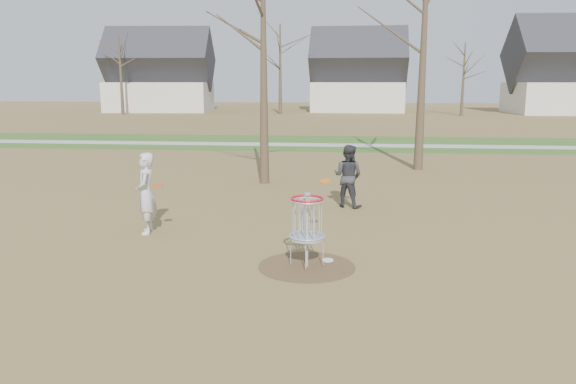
# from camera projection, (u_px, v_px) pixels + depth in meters

# --- Properties ---
(ground) EXTENTS (160.00, 160.00, 0.00)m
(ground) POSITION_uv_depth(u_px,v_px,m) (307.00, 267.00, 10.35)
(ground) COLOR brown
(ground) RESTS_ON ground
(green_band) EXTENTS (160.00, 8.00, 0.01)m
(green_band) POSITION_uv_depth(u_px,v_px,m) (333.00, 143.00, 30.85)
(green_band) COLOR #2D5119
(green_band) RESTS_ON ground
(footpath) EXTENTS (160.00, 1.50, 0.01)m
(footpath) POSITION_uv_depth(u_px,v_px,m) (332.00, 145.00, 29.87)
(footpath) COLOR #9E9E99
(footpath) RESTS_ON green_band
(dirt_circle) EXTENTS (1.80, 1.80, 0.01)m
(dirt_circle) POSITION_uv_depth(u_px,v_px,m) (307.00, 266.00, 10.35)
(dirt_circle) COLOR #47331E
(dirt_circle) RESTS_ON ground
(player_standing) EXTENTS (0.58, 0.75, 1.82)m
(player_standing) POSITION_uv_depth(u_px,v_px,m) (146.00, 193.00, 12.47)
(player_standing) COLOR silver
(player_standing) RESTS_ON ground
(player_throwing) EXTENTS (1.01, 0.92, 1.70)m
(player_throwing) POSITION_uv_depth(u_px,v_px,m) (348.00, 176.00, 15.12)
(player_throwing) COLOR #303135
(player_throwing) RESTS_ON ground
(disc_grounded) EXTENTS (0.22, 0.22, 0.02)m
(disc_grounded) POSITION_uv_depth(u_px,v_px,m) (328.00, 260.00, 10.67)
(disc_grounded) COLOR silver
(disc_grounded) RESTS_ON dirt_circle
(discs_in_play) EXTENTS (3.84, 0.28, 0.21)m
(discs_in_play) POSITION_uv_depth(u_px,v_px,m) (244.00, 183.00, 11.93)
(discs_in_play) COLOR orange
(discs_in_play) RESTS_ON ground
(disc_golf_basket) EXTENTS (0.64, 0.64, 1.35)m
(disc_golf_basket) POSITION_uv_depth(u_px,v_px,m) (307.00, 219.00, 10.18)
(disc_golf_basket) COLOR #9EA3AD
(disc_golf_basket) RESTS_ON ground
(bare_trees) EXTENTS (52.62, 44.98, 9.00)m
(bare_trees) POSITION_uv_depth(u_px,v_px,m) (361.00, 55.00, 44.06)
(bare_trees) COLOR #382B1E
(bare_trees) RESTS_ON ground
(houses_row) EXTENTS (56.51, 10.01, 7.26)m
(houses_row) POSITION_uv_depth(u_px,v_px,m) (380.00, 79.00, 60.53)
(houses_row) COLOR silver
(houses_row) RESTS_ON ground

